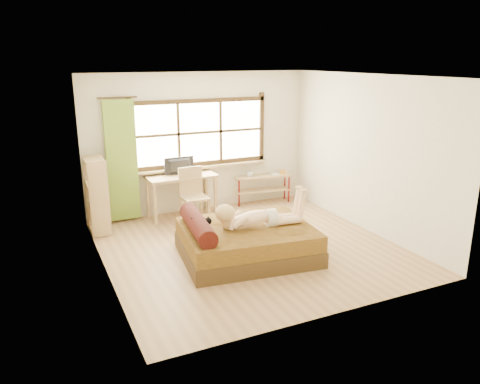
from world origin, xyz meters
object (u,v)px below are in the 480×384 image
woman (258,208)px  desk (181,181)px  chair (193,192)px  pipe_shelf (263,183)px  kitten (200,224)px  bed (244,241)px  bookshelf (97,195)px

woman → desk: 2.34m
chair → pipe_shelf: size_ratio=0.83×
kitten → bed: bearing=-0.9°
bed → pipe_shelf: size_ratio=1.75×
pipe_shelf → bookshelf: bookshelf is taller
bed → kitten: (-0.67, 0.09, 0.34)m
bed → woman: bearing=-8.7°
chair → woman: bearing=-80.9°
pipe_shelf → kitten: bearing=-125.8°
bookshelf → chair: bearing=-4.5°
desk → pipe_shelf: size_ratio=1.08×
bed → desk: (-0.26, 2.24, 0.44)m
bookshelf → woman: bearing=-44.9°
bed → woman: size_ratio=1.56×
chair → bed: bearing=-86.5°
desk → chair: bearing=-76.0°
kitten → desk: bearing=86.1°
pipe_shelf → desk: bearing=-167.5°
kitten → chair: chair is taller
kitten → pipe_shelf: kitten is taller
woman → bookshelf: bookshelf is taller
woman → pipe_shelf: woman is taller
kitten → bookshelf: (-1.17, 1.94, 0.06)m
bed → chair: size_ratio=2.10×
pipe_shelf → bookshelf: bearing=-165.9°
desk → pipe_shelf: (1.81, 0.12, -0.27)m
desk → kitten: bearing=-102.3°
woman → kitten: size_ratio=4.67×
kitten → desk: desk is taller
desk → bookshelf: size_ratio=1.00×
woman → pipe_shelf: 2.79m
woman → chair: (-0.36, 1.94, -0.22)m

